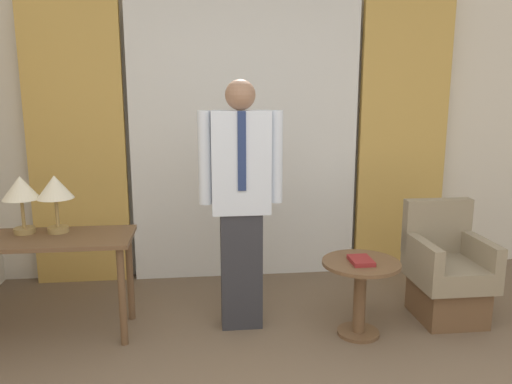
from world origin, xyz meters
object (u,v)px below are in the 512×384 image
object	(u,v)px
table_lamp_left	(21,191)
book	(361,261)
desk	(38,252)
side_table	(360,285)
table_lamp_right	(55,190)
armchair	(446,274)
person	(241,196)

from	to	relation	value
table_lamp_left	book	world-z (taller)	table_lamp_left
desk	side_table	xyz separation A→B (m)	(2.22, -0.24, -0.24)
desk	side_table	distance (m)	2.24
desk	table_lamp_left	distance (m)	0.44
table_lamp_right	armchair	world-z (taller)	table_lamp_right
table_lamp_right	person	distance (m)	1.29
desk	table_lamp_right	bearing A→B (deg)	44.41
side_table	book	size ratio (longest dim) A/B	2.68
table_lamp_right	book	size ratio (longest dim) A/B	2.00
table_lamp_right	book	bearing A→B (deg)	-10.06
table_lamp_left	side_table	xyz separation A→B (m)	(2.33, -0.35, -0.65)
table_lamp_left	armchair	bearing A→B (deg)	-2.64
person	book	world-z (taller)	person
armchair	person	bearing A→B (deg)	179.22
desk	person	xyz separation A→B (m)	(1.40, -0.01, 0.37)
side_table	desk	bearing A→B (deg)	173.91
side_table	table_lamp_right	bearing A→B (deg)	170.59
table_lamp_right	side_table	world-z (taller)	table_lamp_right
desk	armchair	bearing A→B (deg)	-0.58
book	table_lamp_right	bearing A→B (deg)	169.94
side_table	table_lamp_left	bearing A→B (deg)	171.50
person	book	distance (m)	0.94
armchair	book	size ratio (longest dim) A/B	4.31
table_lamp_left	armchair	distance (m)	3.15
armchair	desk	bearing A→B (deg)	179.42
table_lamp_left	book	bearing A→B (deg)	-9.09
side_table	armchair	bearing A→B (deg)	15.57
table_lamp_left	table_lamp_right	world-z (taller)	same
table_lamp_right	armchair	bearing A→B (deg)	-2.86
armchair	book	bearing A→B (deg)	-163.03
table_lamp_right	side_table	bearing A→B (deg)	-9.41
table_lamp_left	table_lamp_right	size ratio (longest dim) A/B	1.00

